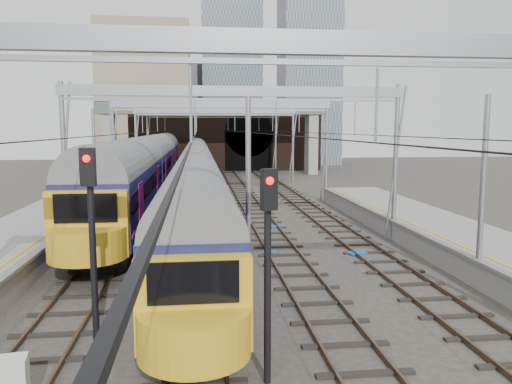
{
  "coord_description": "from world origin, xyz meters",
  "views": [
    {
      "loc": [
        -1.86,
        -16.58,
        5.82
      ],
      "look_at": [
        1.21,
        9.89,
        2.4
      ],
      "focal_mm": 35.0,
      "sensor_mm": 36.0,
      "label": 1
    }
  ],
  "objects": [
    {
      "name": "overhead_line",
      "position": [
        0.0,
        21.49,
        6.57
      ],
      "size": [
        16.8,
        80.0,
        8.0
      ],
      "color": "gray",
      "rests_on": "ground"
    },
    {
      "name": "equip_cover_a",
      "position": [
        1.43,
        6.01,
        0.04
      ],
      "size": [
        0.86,
        0.74,
        0.09
      ],
      "primitive_type": "cube",
      "rotation": [
        0.0,
        0.0,
        -0.37
      ],
      "color": "#1646A9",
      "rests_on": "ground"
    },
    {
      "name": "overbridge",
      "position": [
        0.0,
        46.0,
        7.27
      ],
      "size": [
        28.0,
        3.0,
        9.25
      ],
      "color": "gray",
      "rests_on": "ground"
    },
    {
      "name": "signal_near_centre",
      "position": [
        -0.36,
        -5.91,
        3.12
      ],
      "size": [
        0.39,
        0.47,
        4.96
      ],
      "rotation": [
        0.0,
        0.0,
        0.4
      ],
      "color": "black",
      "rests_on": "ground"
    },
    {
      "name": "equip_cover_c",
      "position": [
        5.4,
        5.35,
        0.05
      ],
      "size": [
        0.96,
        0.78,
        0.1
      ],
      "primitive_type": "cube",
      "rotation": [
        0.0,
        0.0,
        0.26
      ],
      "color": "#1646A9",
      "rests_on": "ground"
    },
    {
      "name": "equip_cover_b",
      "position": [
        2.74,
        11.99,
        0.05
      ],
      "size": [
        0.88,
        0.67,
        0.1
      ],
      "primitive_type": "cube",
      "rotation": [
        0.0,
        0.0,
        0.11
      ],
      "color": "#1646A9",
      "rests_on": "ground"
    },
    {
      "name": "train_main",
      "position": [
        -2.0,
        23.81,
        2.37
      ],
      "size": [
        2.61,
        60.36,
        4.55
      ],
      "color": "black",
      "rests_on": "ground"
    },
    {
      "name": "tracks",
      "position": [
        0.0,
        15.0,
        0.02
      ],
      "size": [
        14.4,
        80.0,
        0.22
      ],
      "color": "#4C3828",
      "rests_on": "ground"
    },
    {
      "name": "train_second",
      "position": [
        -6.0,
        28.82,
        2.66
      ],
      "size": [
        3.09,
        53.47,
        5.21
      ],
      "color": "black",
      "rests_on": "ground"
    },
    {
      "name": "city_skyline",
      "position": [
        2.73,
        70.48,
        17.09
      ],
      "size": [
        37.5,
        27.5,
        60.0
      ],
      "color": "tan",
      "rests_on": "ground"
    },
    {
      "name": "retaining_wall",
      "position": [
        1.4,
        51.93,
        4.33
      ],
      "size": [
        28.0,
        2.75,
        9.0
      ],
      "color": "black",
      "rests_on": "ground"
    },
    {
      "name": "signal_near_left",
      "position": [
        -4.62,
        -3.56,
        3.32
      ],
      "size": [
        0.39,
        0.48,
        5.34
      ],
      "rotation": [
        0.0,
        0.0,
        -0.11
      ],
      "color": "black",
      "rests_on": "ground"
    },
    {
      "name": "ground",
      "position": [
        0.0,
        0.0,
        0.0
      ],
      "size": [
        160.0,
        160.0,
        0.0
      ],
      "primitive_type": "plane",
      "color": "#38332D",
      "rests_on": "ground"
    }
  ]
}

